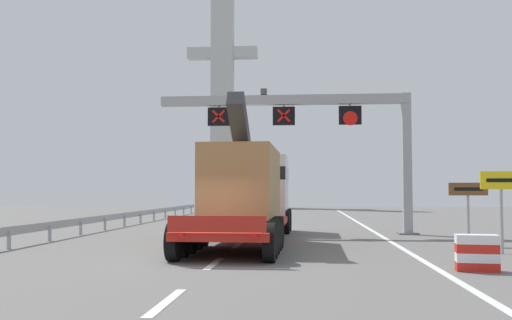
{
  "coord_description": "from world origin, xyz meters",
  "views": [
    {
      "loc": [
        2.87,
        -16.13,
        1.98
      ],
      "look_at": [
        0.81,
        8.14,
        3.29
      ],
      "focal_mm": 40.26,
      "sensor_mm": 36.0,
      "label": 1
    }
  ],
  "objects": [
    {
      "name": "edge_line_right",
      "position": [
        6.2,
        12.0,
        0.01
      ],
      "size": [
        0.2,
        63.0,
        0.01
      ],
      "primitive_type": "cube",
      "color": "silver",
      "rests_on": "ground"
    },
    {
      "name": "bridge_pylon_distant",
      "position": [
        -7.66,
        56.49,
        16.32
      ],
      "size": [
        9.0,
        2.0,
        31.86
      ],
      "color": "#B7B7B2",
      "rests_on": "ground"
    },
    {
      "name": "heavy_haul_truck_red",
      "position": [
        0.66,
        7.22,
        1.99
      ],
      "size": [
        3.19,
        14.1,
        5.3
      ],
      "color": "red",
      "rests_on": "ground"
    },
    {
      "name": "lane_markings",
      "position": [
        0.41,
        23.9,
        0.01
      ],
      "size": [
        0.2,
        62.4,
        0.01
      ],
      "color": "silver",
      "rests_on": "ground"
    },
    {
      "name": "tourist_info_sign_brown",
      "position": [
        8.87,
        5.58,
        1.72
      ],
      "size": [
        1.41,
        0.15,
        2.28
      ],
      "color": "#9EA0A5",
      "rests_on": "ground"
    },
    {
      "name": "overhead_lane_gantry",
      "position": [
        3.44,
        10.65,
        5.26
      ],
      "size": [
        11.94,
        0.9,
        6.78
      ],
      "color": "#9EA0A5",
      "rests_on": "ground"
    },
    {
      "name": "ground",
      "position": [
        0.0,
        0.0,
        0.0
      ],
      "size": [
        112.0,
        112.0,
        0.0
      ],
      "primitive_type": "plane",
      "color": "slate"
    },
    {
      "name": "guardrail_left",
      "position": [
        -7.24,
        16.87,
        0.56
      ],
      "size": [
        0.13,
        37.74,
        0.76
      ],
      "color": "#999EA3",
      "rests_on": "ground"
    },
    {
      "name": "crash_barrier_striped",
      "position": [
        7.11,
        -1.46,
        0.45
      ],
      "size": [
        1.06,
        0.63,
        0.9
      ],
      "color": "red",
      "rests_on": "ground"
    },
    {
      "name": "exit_sign_yellow",
      "position": [
        9.05,
        2.56,
        1.94
      ],
      "size": [
        1.3,
        0.15,
        2.6
      ],
      "color": "#9EA0A5",
      "rests_on": "ground"
    }
  ]
}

